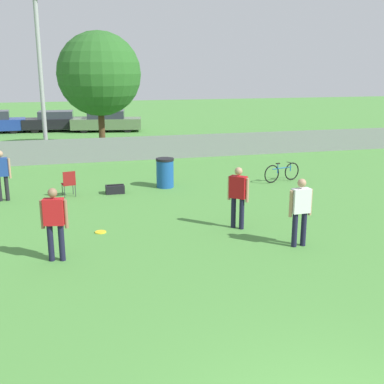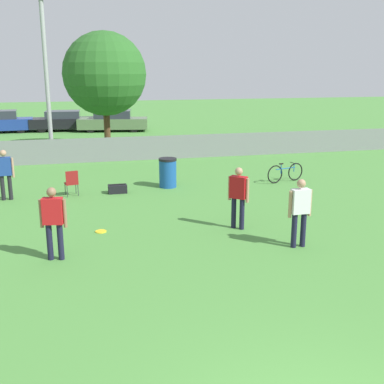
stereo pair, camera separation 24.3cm
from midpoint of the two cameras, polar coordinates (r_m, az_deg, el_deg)
fence_backline at (r=22.28m, az=-6.55°, el=5.14°), size 27.68×0.07×1.21m
light_pole at (r=23.59m, az=-16.70°, el=14.62°), size 0.90×0.36×7.39m
tree_near_pole at (r=25.07m, az=-10.02°, el=13.61°), size 4.16×4.16×5.93m
player_defender_red at (r=10.89m, az=-15.50°, el=-3.03°), size 0.58×0.30×1.65m
player_thrower_red at (r=12.61m, az=6.06°, el=-0.18°), size 0.46×0.46×1.65m
player_receiver_white at (r=11.55m, az=13.26°, el=-1.87°), size 0.59×0.24×1.65m
spectator_in_blue at (r=16.42m, az=-20.91°, el=2.29°), size 0.57×0.24×1.63m
frisbee_disc at (r=12.75m, az=-10.22°, el=-4.62°), size 0.29×0.29×0.03m
folding_chair_sideline at (r=16.38m, az=-13.67°, el=1.21°), size 0.48×0.48×0.87m
bicycle_sideline at (r=18.29m, az=11.38°, el=2.26°), size 1.60×0.55×0.73m
trash_bin at (r=17.14m, az=-2.48°, el=2.31°), size 0.64×0.64×1.04m
gear_bag_sideline at (r=16.55m, az=-8.40°, el=0.37°), size 0.63×0.34×0.31m
parked_car_blue at (r=34.29m, az=-21.58°, el=7.72°), size 4.18×1.95×1.44m
parked_car_dark at (r=33.95m, az=-14.82°, el=8.15°), size 4.39×2.04×1.34m
parked_car_olive at (r=33.06m, az=-9.14°, el=8.30°), size 4.81×2.47×1.39m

